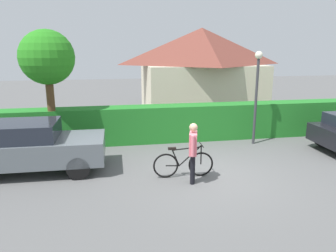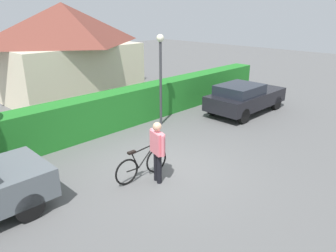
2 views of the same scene
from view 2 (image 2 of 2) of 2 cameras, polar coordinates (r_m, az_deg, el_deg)
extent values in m
plane|color=#5B5B5B|center=(9.20, -0.23, -8.00)|extent=(60.00, 60.00, 0.00)
cube|color=#227726|center=(11.80, -13.99, 1.59)|extent=(20.33, 0.90, 1.41)
cube|color=beige|center=(17.49, -17.42, 9.40)|extent=(6.30, 4.75, 2.68)
pyramid|color=brown|center=(17.25, -18.25, 16.98)|extent=(6.61, 4.99, 1.97)
cylinder|color=black|center=(9.04, -27.38, -8.65)|extent=(0.66, 0.19, 0.66)
cylinder|color=black|center=(7.72, -23.53, -13.05)|extent=(0.66, 0.19, 0.66)
cube|color=black|center=(14.54, 13.75, 4.77)|extent=(4.01, 1.78, 0.61)
cube|color=#1E232D|center=(13.94, 12.67, 6.36)|extent=(1.89, 1.54, 0.41)
cylinder|color=black|center=(16.13, 13.90, 5.13)|extent=(0.63, 0.19, 0.63)
cylinder|color=black|center=(15.42, 18.77, 3.96)|extent=(0.63, 0.19, 0.63)
cylinder|color=black|center=(13.95, 8.01, 3.21)|extent=(0.63, 0.19, 0.63)
cylinder|color=black|center=(13.13, 13.35, 1.76)|extent=(0.63, 0.19, 0.63)
torus|color=black|center=(9.00, -2.09, -6.11)|extent=(0.72, 0.09, 0.72)
torus|color=black|center=(8.45, -7.37, -8.13)|extent=(0.72, 0.09, 0.72)
cylinder|color=black|center=(8.70, -3.69, -5.13)|extent=(0.65, 0.07, 0.60)
cylinder|color=black|center=(8.49, -5.88, -6.19)|extent=(0.24, 0.05, 0.50)
cylinder|color=black|center=(8.54, -4.39, -4.07)|extent=(0.79, 0.08, 0.10)
cylinder|color=black|center=(8.55, -6.31, -7.78)|extent=(0.39, 0.06, 0.05)
cylinder|color=black|center=(8.88, -2.11, -4.50)|extent=(0.04, 0.04, 0.56)
cube|color=black|center=(8.32, -6.51, -4.70)|extent=(0.23, 0.11, 0.06)
cylinder|color=black|center=(8.75, -2.14, -2.66)|extent=(0.06, 0.50, 0.03)
cylinder|color=black|center=(8.56, -2.13, -7.16)|extent=(0.13, 0.13, 0.83)
cylinder|color=black|center=(8.42, -1.58, -7.64)|extent=(0.13, 0.13, 0.83)
cube|color=#E5727F|center=(8.18, -1.91, -3.00)|extent=(0.33, 0.52, 0.59)
sphere|color=tan|center=(8.02, -1.95, -0.11)|extent=(0.22, 0.22, 0.22)
cylinder|color=#E5727F|center=(8.42, -2.83, -2.22)|extent=(0.09, 0.09, 0.56)
cylinder|color=#E5727F|center=(7.94, -0.94, -3.63)|extent=(0.09, 0.09, 0.56)
cylinder|color=#38383D|center=(12.35, -1.32, 7.40)|extent=(0.10, 0.10, 3.22)
sphere|color=#F2EDCC|center=(12.09, -1.38, 15.43)|extent=(0.28, 0.28, 0.28)
camera|label=1|loc=(4.04, 80.64, -7.51)|focal=34.46mm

